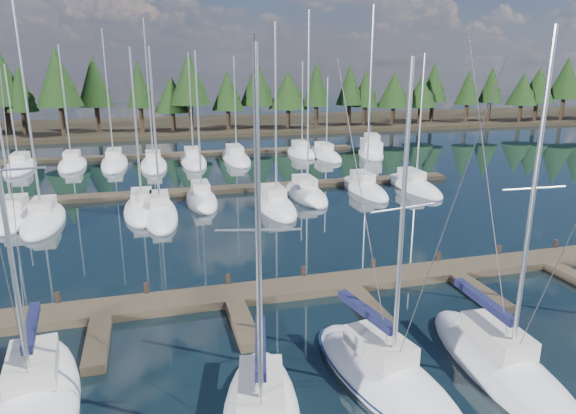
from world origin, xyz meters
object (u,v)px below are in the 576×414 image
object	(u,v)px
front_sailboat_4	(385,376)
front_sailboat_5	(501,366)
front_sailboat_2	(35,397)
motor_yacht_right	(371,151)
main_dock	(234,301)

from	to	relation	value
front_sailboat_4	front_sailboat_5	size ratio (longest dim) A/B	0.93
front_sailboat_5	front_sailboat_2	bearing A→B (deg)	171.11
motor_yacht_right	main_dock	bearing A→B (deg)	-122.74
front_sailboat_2	front_sailboat_4	xyz separation A→B (m)	(11.94, -2.00, -0.02)
main_dock	front_sailboat_5	xyz separation A→B (m)	(8.71, -8.21, 0.08)
main_dock	front_sailboat_5	bearing A→B (deg)	-43.30
main_dock	motor_yacht_right	world-z (taller)	motor_yacht_right
front_sailboat_5	main_dock	bearing A→B (deg)	136.70
main_dock	motor_yacht_right	bearing A→B (deg)	57.26
front_sailboat_5	motor_yacht_right	xyz separation A→B (m)	(15.04, 45.15, 0.20)
main_dock	front_sailboat_2	world-z (taller)	front_sailboat_2
front_sailboat_2	front_sailboat_4	bearing A→B (deg)	-9.49
main_dock	front_sailboat_5	world-z (taller)	front_sailboat_5
front_sailboat_2	front_sailboat_4	world-z (taller)	front_sailboat_2
front_sailboat_4	motor_yacht_right	xyz separation A→B (m)	(19.53, 44.58, 0.21)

